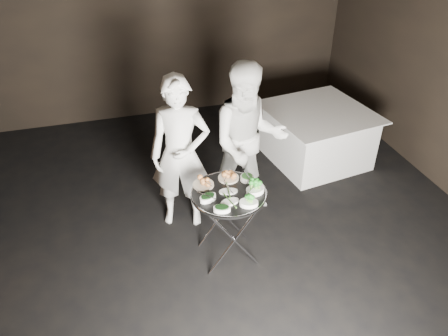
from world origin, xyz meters
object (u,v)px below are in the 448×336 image
object	(u,v)px
tray_stand	(228,222)
waiter_left	(180,155)
serving_tray	(229,194)
dining_table	(316,136)
waiter_right	(248,142)

from	to	relation	value
tray_stand	waiter_left	size ratio (longest dim) A/B	0.46
serving_tray	waiter_left	bearing A→B (deg)	114.43
waiter_left	serving_tray	bearing A→B (deg)	-49.38
dining_table	tray_stand	bearing A→B (deg)	-139.04
waiter_right	dining_table	xyz separation A→B (m)	(1.20, 0.71, -0.50)
serving_tray	waiter_left	world-z (taller)	waiter_left
waiter_left	waiter_right	size ratio (longest dim) A/B	0.97
waiter_left	dining_table	distance (m)	2.11
serving_tray	dining_table	world-z (taller)	serving_tray
tray_stand	dining_table	size ratio (longest dim) A/B	0.61
waiter_left	tray_stand	bearing A→B (deg)	-49.38
serving_tray	tray_stand	bearing A→B (deg)	0.00
tray_stand	waiter_right	world-z (taller)	waiter_right
serving_tray	dining_table	size ratio (longest dim) A/B	0.56
serving_tray	dining_table	distance (m)	2.18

